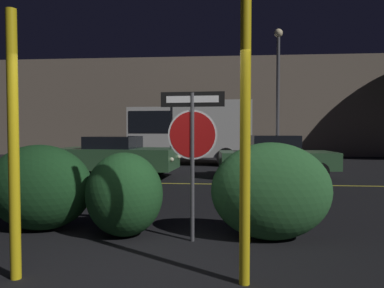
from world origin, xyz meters
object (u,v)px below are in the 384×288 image
yellow_pole_right (245,122)px  hedge_bush_3 (271,191)px  hedge_bush_2 (124,194)px  passing_car_2 (117,156)px  hedge_bush_1 (40,187)px  passing_car_3 (276,157)px  stop_sign (192,135)px  yellow_pole_left (13,146)px  street_lamp (278,82)px  delivery_truck (189,129)px

yellow_pole_right → hedge_bush_3: (0.47, 1.67, -1.01)m
hedge_bush_2 → passing_car_2: (-2.19, 6.93, 0.07)m
yellow_pole_right → hedge_bush_2: bearing=136.9°
hedge_bush_1 → hedge_bush_2: bearing=-8.5°
hedge_bush_1 → passing_car_2: size_ratio=0.41×
hedge_bush_3 → passing_car_3: (1.04, 7.34, -0.02)m
stop_sign → yellow_pole_right: bearing=-60.9°
hedge_bush_2 → yellow_pole_left: bearing=-113.5°
hedge_bush_3 → street_lamp: 12.58m
yellow_pole_left → street_lamp: size_ratio=0.47×
stop_sign → delivery_truck: 12.30m
hedge_bush_2 → stop_sign: bearing=-9.0°
yellow_pole_right → hedge_bush_3: yellow_pole_right is taller
hedge_bush_1 → passing_car_2: (-0.70, 6.71, 0.02)m
yellow_pole_left → passing_car_2: bearing=99.4°
yellow_pole_left → hedge_bush_2: (0.76, 1.75, -0.84)m
hedge_bush_3 → passing_car_2: bearing=122.7°
stop_sign → delivery_truck: size_ratio=0.38×
yellow_pole_left → hedge_bush_3: (3.01, 1.75, -0.75)m
yellow_pole_right → hedge_bush_2: size_ratio=2.66×
stop_sign → passing_car_3: 7.89m
passing_car_2 → yellow_pole_right: bearing=29.1°
yellow_pole_right → hedge_bush_1: (-3.27, 1.88, -1.04)m
hedge_bush_1 → yellow_pole_left: bearing=-69.6°
delivery_truck → street_lamp: bearing=-87.1°
stop_sign → hedge_bush_1: size_ratio=1.26×
hedge_bush_1 → passing_car_3: size_ratio=0.43×
yellow_pole_left → yellow_pole_right: yellow_pole_right is taller
passing_car_2 → passing_car_3: size_ratio=1.05×
hedge_bush_2 → hedge_bush_1: bearing=171.5°
hedge_bush_3 → passing_car_3: size_ratio=0.44×
stop_sign → delivery_truck: bearing=99.9°
yellow_pole_right → yellow_pole_left: bearing=-178.1°
hedge_bush_1 → yellow_pole_right: bearing=-30.0°
delivery_truck → passing_car_2: bearing=161.2°
hedge_bush_1 → hedge_bush_3: bearing=-3.3°
passing_car_3 → yellow_pole_left: bearing=-28.5°
yellow_pole_right → passing_car_2: yellow_pole_right is taller
stop_sign → yellow_pole_right: 1.65m
hedge_bush_2 → yellow_pole_right: bearing=-43.1°
yellow_pole_right → passing_car_2: (-3.97, 8.60, -1.02)m
delivery_truck → hedge_bush_3: bearing=-166.0°
delivery_truck → street_lamp: 4.70m
hedge_bush_1 → delivery_truck: bearing=83.7°
stop_sign → street_lamp: bearing=80.7°
yellow_pole_right → delivery_truck: size_ratio=0.60×
passing_car_2 → street_lamp: (6.16, 5.14, 3.14)m
yellow_pole_right → street_lamp: street_lamp is taller
yellow_pole_right → hedge_bush_3: size_ratio=1.93×
stop_sign → passing_car_2: (-3.27, 7.11, -0.86)m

